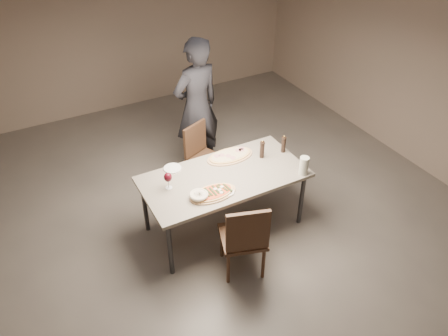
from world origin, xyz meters
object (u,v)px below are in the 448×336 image
chair_far (201,153)px  diner (197,107)px  chair_near (245,237)px  zucchini_pizza (213,193)px  bread_basket (199,196)px  dining_table (224,180)px  ham_pizza (230,156)px  carafe (304,166)px  pepper_mill_left (284,144)px

chair_far → diner: bearing=-132.2°
chair_near → diner: size_ratio=0.51×
zucchini_pizza → bread_basket: size_ratio=2.62×
dining_table → diner: 1.30m
dining_table → chair_far: 0.91m
ham_pizza → chair_near: bearing=-117.9°
zucchini_pizza → diner: 1.58m
zucchini_pizza → ham_pizza: (0.48, 0.51, -0.00)m
dining_table → carafe: (0.78, -0.38, 0.16)m
bread_basket → diner: (0.68, 1.48, 0.14)m
zucchini_pizza → carafe: carafe is taller
dining_table → bread_basket: (-0.41, -0.23, 0.10)m
zucchini_pizza → bread_basket: 0.16m
chair_near → diner: 2.06m
dining_table → bread_basket: bearing=-151.0°
zucchini_pizza → bread_basket: bread_basket is taller
pepper_mill_left → chair_near: 1.31m
ham_pizza → chair_near: 1.10m
pepper_mill_left → diner: 1.30m
zucchini_pizza → pepper_mill_left: size_ratio=2.33×
bread_basket → chair_near: size_ratio=0.21×
dining_table → carafe: bearing=-26.0°
bread_basket → chair_far: 1.28m
ham_pizza → chair_near: chair_near is taller
ham_pizza → chair_far: bearing=91.4°
bread_basket → ham_pizza: bearing=38.4°
ham_pizza → carafe: carafe is taller
ham_pizza → bread_basket: 0.82m
zucchini_pizza → chair_near: chair_near is taller
zucchini_pizza → bread_basket: bearing=171.0°
chair_far → chair_near: bearing=56.2°
ham_pizza → carafe: 0.86m
pepper_mill_left → diner: bearing=115.5°
dining_table → bread_basket: size_ratio=9.21×
pepper_mill_left → ham_pizza: bearing=161.6°
zucchini_pizza → chair_near: (0.10, -0.49, -0.24)m
dining_table → diner: (0.27, 1.25, 0.24)m
ham_pizza → diner: bearing=80.7°
pepper_mill_left → diner: (-0.56, 1.17, 0.08)m
ham_pizza → zucchini_pizza: bearing=-140.2°
dining_table → carafe: size_ratio=8.48×
pepper_mill_left → chair_far: (-0.69, 0.80, -0.37)m
dining_table → chair_far: size_ratio=2.09×
carafe → pepper_mill_left: bearing=83.7°
chair_near → dining_table: bearing=95.5°
dining_table → diner: bearing=77.8°
ham_pizza → chair_far: chair_far is taller
carafe → dining_table: bearing=154.0°
pepper_mill_left → chair_far: size_ratio=0.26×
chair_far → diner: (0.13, 0.37, 0.45)m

